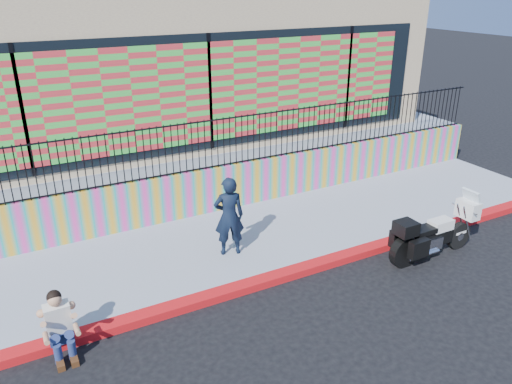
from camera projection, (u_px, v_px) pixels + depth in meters
ground at (298, 274)px, 9.88m from camera, size 90.00×90.00×0.00m
red_curb at (298, 271)px, 9.86m from camera, size 16.00×0.30×0.15m
sidewalk at (258, 236)px, 11.19m from camera, size 16.00×3.00×0.15m
mural_wall at (227, 187)px, 12.25m from camera, size 16.00×0.20×1.10m
metal_fence at (226, 142)px, 11.80m from camera, size 15.80×0.04×1.20m
elevated_platform at (161, 137)px, 16.42m from camera, size 16.00×10.00×1.25m
storefront_building at (157, 56)px, 15.22m from camera, size 14.00×8.06×4.00m
police_motorcycle at (432, 233)px, 10.29m from camera, size 2.15×0.71×1.34m
police_officer at (229, 216)px, 10.04m from camera, size 0.70×0.55×1.68m
seated_man at (61, 331)px, 7.58m from camera, size 0.54×0.71×1.06m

